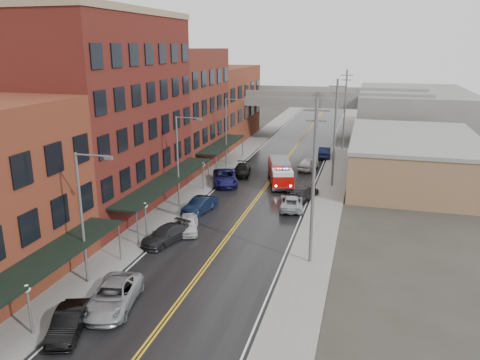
# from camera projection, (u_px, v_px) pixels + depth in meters

# --- Properties ---
(road) EXTENTS (11.00, 160.00, 0.02)m
(road) POSITION_uv_depth(u_px,v_px,m) (260.00, 195.00, 50.08)
(road) COLOR black
(road) RESTS_ON ground
(sidewalk_left) EXTENTS (3.00, 160.00, 0.15)m
(sidewalk_left) POSITION_uv_depth(u_px,v_px,m) (196.00, 189.00, 51.90)
(sidewalk_left) COLOR slate
(sidewalk_left) RESTS_ON ground
(sidewalk_right) EXTENTS (3.00, 160.00, 0.15)m
(sidewalk_right) POSITION_uv_depth(u_px,v_px,m) (329.00, 200.00, 48.21)
(sidewalk_right) COLOR slate
(sidewalk_right) RESTS_ON ground
(curb_left) EXTENTS (0.30, 160.00, 0.15)m
(curb_left) POSITION_uv_depth(u_px,v_px,m) (210.00, 190.00, 51.49)
(curb_left) COLOR gray
(curb_left) RESTS_ON ground
(curb_right) EXTENTS (0.30, 160.00, 0.15)m
(curb_right) POSITION_uv_depth(u_px,v_px,m) (313.00, 198.00, 48.63)
(curb_right) COLOR gray
(curb_right) RESTS_ON ground
(brick_building_b) EXTENTS (9.00, 20.00, 18.00)m
(brick_building_b) POSITION_uv_depth(u_px,v_px,m) (108.00, 115.00, 44.46)
(brick_building_b) COLOR #561C16
(brick_building_b) RESTS_ON ground
(brick_building_c) EXTENTS (9.00, 15.00, 15.00)m
(brick_building_c) POSITION_uv_depth(u_px,v_px,m) (179.00, 108.00, 61.09)
(brick_building_c) COLOR #5B261B
(brick_building_c) RESTS_ON ground
(brick_building_far) EXTENTS (9.00, 20.00, 12.00)m
(brick_building_far) POSITION_uv_depth(u_px,v_px,m) (220.00, 104.00, 77.73)
(brick_building_far) COLOR brown
(brick_building_far) RESTS_ON ground
(tan_building) EXTENTS (14.00, 22.00, 5.00)m
(tan_building) POSITION_uv_depth(u_px,v_px,m) (413.00, 160.00, 54.61)
(tan_building) COLOR #92714E
(tan_building) RESTS_ON ground
(right_far_block) EXTENTS (18.00, 30.00, 8.00)m
(right_far_block) POSITION_uv_depth(u_px,v_px,m) (412.00, 113.00, 81.50)
(right_far_block) COLOR slate
(right_far_block) RESTS_ON ground
(awning_0) EXTENTS (2.60, 16.00, 3.09)m
(awning_0) POSITION_uv_depth(u_px,v_px,m) (34.00, 268.00, 27.04)
(awning_0) COLOR black
(awning_0) RESTS_ON ground
(awning_1) EXTENTS (2.60, 18.00, 3.09)m
(awning_1) POSITION_uv_depth(u_px,v_px,m) (168.00, 180.00, 44.65)
(awning_1) COLOR black
(awning_1) RESTS_ON ground
(awning_2) EXTENTS (2.60, 13.00, 3.09)m
(awning_2) POSITION_uv_depth(u_px,v_px,m) (222.00, 144.00, 60.88)
(awning_2) COLOR black
(awning_2) RESTS_ON ground
(globe_lamp_0) EXTENTS (0.44, 0.44, 3.12)m
(globe_lamp_0) POSITION_uv_depth(u_px,v_px,m) (28.00, 298.00, 25.10)
(globe_lamp_0) COLOR #59595B
(globe_lamp_0) RESTS_ON ground
(globe_lamp_1) EXTENTS (0.44, 0.44, 3.12)m
(globe_lamp_1) POSITION_uv_depth(u_px,v_px,m) (145.00, 212.00, 38.08)
(globe_lamp_1) COLOR #59595B
(globe_lamp_1) RESTS_ON ground
(globe_lamp_2) EXTENTS (0.44, 0.44, 3.12)m
(globe_lamp_2) POSITION_uv_depth(u_px,v_px,m) (203.00, 170.00, 51.06)
(globe_lamp_2) COLOR #59595B
(globe_lamp_2) RESTS_ON ground
(street_lamp_0) EXTENTS (2.64, 0.22, 9.00)m
(street_lamp_0) POSITION_uv_depth(u_px,v_px,m) (84.00, 211.00, 29.90)
(street_lamp_0) COLOR #59595B
(street_lamp_0) RESTS_ON ground
(street_lamp_1) EXTENTS (2.64, 0.22, 9.00)m
(street_lamp_1) POSITION_uv_depth(u_px,v_px,m) (180.00, 156.00, 44.73)
(street_lamp_1) COLOR #59595B
(street_lamp_1) RESTS_ON ground
(street_lamp_2) EXTENTS (2.64, 0.22, 9.00)m
(street_lamp_2) POSITION_uv_depth(u_px,v_px,m) (228.00, 129.00, 59.57)
(street_lamp_2) COLOR #59595B
(street_lamp_2) RESTS_ON ground
(utility_pole_0) EXTENTS (1.80, 0.24, 12.00)m
(utility_pole_0) POSITION_uv_depth(u_px,v_px,m) (314.00, 181.00, 32.61)
(utility_pole_0) COLOR #59595B
(utility_pole_0) RESTS_ON ground
(utility_pole_1) EXTENTS (1.80, 0.24, 12.00)m
(utility_pole_1) POSITION_uv_depth(u_px,v_px,m) (335.00, 132.00, 51.15)
(utility_pole_1) COLOR #59595B
(utility_pole_1) RESTS_ON ground
(utility_pole_2) EXTENTS (1.80, 0.24, 12.00)m
(utility_pole_2) POSITION_uv_depth(u_px,v_px,m) (345.00, 109.00, 69.69)
(utility_pole_2) COLOR #59595B
(utility_pole_2) RESTS_ON ground
(overpass) EXTENTS (40.00, 10.00, 7.50)m
(overpass) POSITION_uv_depth(u_px,v_px,m) (303.00, 104.00, 78.08)
(overpass) COLOR slate
(overpass) RESTS_ON ground
(fire_truck) EXTENTS (4.43, 7.68, 2.67)m
(fire_truck) POSITION_uv_depth(u_px,v_px,m) (280.00, 172.00, 53.47)
(fire_truck) COLOR #B60C08
(fire_truck) RESTS_ON ground
(parked_car_left_1) EXTENTS (2.75, 4.47, 1.39)m
(parked_car_left_1) POSITION_uv_depth(u_px,v_px,m) (69.00, 322.00, 25.76)
(parked_car_left_1) COLOR black
(parked_car_left_1) RESTS_ON ground
(parked_car_left_2) EXTENTS (3.53, 5.88, 1.53)m
(parked_car_left_2) POSITION_uv_depth(u_px,v_px,m) (113.00, 296.00, 28.34)
(parked_car_left_2) COLOR gray
(parked_car_left_2) RESTS_ON ground
(parked_car_left_3) EXTENTS (3.24, 5.06, 1.37)m
(parked_car_left_3) POSITION_uv_depth(u_px,v_px,m) (166.00, 235.00, 37.72)
(parked_car_left_3) COLOR black
(parked_car_left_3) RESTS_ON ground
(parked_car_left_4) EXTENTS (2.87, 4.35, 1.38)m
(parked_car_left_4) POSITION_uv_depth(u_px,v_px,m) (188.00, 224.00, 39.93)
(parked_car_left_4) COLOR silver
(parked_car_left_4) RESTS_ON ground
(parked_car_left_5) EXTENTS (2.50, 4.62, 1.44)m
(parked_car_left_5) POSITION_uv_depth(u_px,v_px,m) (200.00, 205.00, 44.56)
(parked_car_left_5) COLOR black
(parked_car_left_5) RESTS_ON ground
(parked_car_left_6) EXTENTS (4.45, 6.40, 1.62)m
(parked_car_left_6) POSITION_uv_depth(u_px,v_px,m) (225.00, 177.00, 53.61)
(parked_car_left_6) COLOR #131448
(parked_car_left_6) RESTS_ON ground
(parked_car_left_7) EXTENTS (2.62, 4.96, 1.37)m
(parked_car_left_7) POSITION_uv_depth(u_px,v_px,m) (242.00, 170.00, 57.29)
(parked_car_left_7) COLOR black
(parked_car_left_7) RESTS_ON ground
(parked_car_right_0) EXTENTS (2.94, 5.14, 1.35)m
(parked_car_right_0) POSITION_uv_depth(u_px,v_px,m) (291.00, 202.00, 45.55)
(parked_car_right_0) COLOR #A1A5A9
(parked_car_right_0) RESTS_ON ground
(parked_car_right_1) EXTENTS (3.18, 5.16, 1.40)m
(parked_car_right_1) POSITION_uv_depth(u_px,v_px,m) (303.00, 192.00, 48.52)
(parked_car_right_1) COLOR black
(parked_car_right_1) RESTS_ON ground
(parked_car_right_2) EXTENTS (2.67, 4.75, 1.53)m
(parked_car_right_2) POSITION_uv_depth(u_px,v_px,m) (309.00, 164.00, 59.87)
(parked_car_right_2) COLOR silver
(parked_car_right_2) RESTS_ON ground
(parked_car_right_3) EXTENTS (1.98, 4.85, 1.56)m
(parked_car_right_3) POSITION_uv_depth(u_px,v_px,m) (325.00, 152.00, 66.57)
(parked_car_right_3) COLOR black
(parked_car_right_3) RESTS_ON ground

